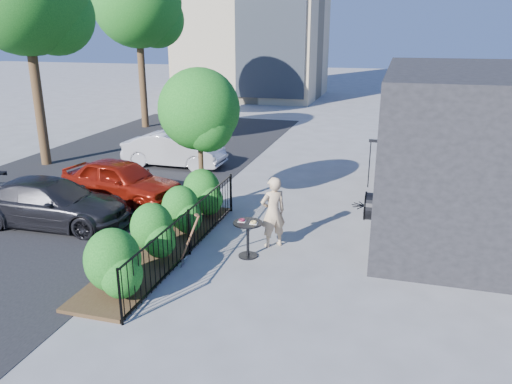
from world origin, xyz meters
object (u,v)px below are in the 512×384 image
(car_silver, at_px, (174,150))
(car_darkgrey, at_px, (52,203))
(shovel, at_px, (189,243))
(street_tree_near, at_px, (25,0))
(street_tree_far, at_px, (138,8))
(cafe_table, at_px, (248,233))
(woman, at_px, (273,212))
(patio_tree, at_px, (201,115))
(car_red, at_px, (121,181))

(car_silver, height_order, car_darkgrey, car_silver)
(shovel, distance_m, car_silver, 8.61)
(shovel, xyz_separation_m, car_darkgrey, (-4.44, 1.32, 0.05))
(street_tree_near, distance_m, street_tree_far, 8.00)
(car_darkgrey, bearing_deg, car_silver, -8.17)
(street_tree_far, relative_size, car_silver, 2.16)
(shovel, xyz_separation_m, car_silver, (-3.88, 7.69, 0.07))
(street_tree_far, relative_size, cafe_table, 9.33)
(street_tree_far, xyz_separation_m, cafe_table, (9.75, -13.69, -5.34))
(street_tree_far, relative_size, woman, 4.83)
(patio_tree, bearing_deg, car_silver, 123.71)
(woman, bearing_deg, car_silver, -87.06)
(patio_tree, height_order, car_red, patio_tree)
(car_darkgrey, bearing_deg, street_tree_near, 35.95)
(street_tree_near, xyz_separation_m, shovel, (8.68, -6.55, -5.35))
(woman, relative_size, shovel, 1.33)
(cafe_table, xyz_separation_m, shovel, (-1.07, -0.86, -0.01))
(street_tree_far, distance_m, shovel, 17.77)
(cafe_table, relative_size, shovel, 0.69)
(street_tree_far, xyz_separation_m, woman, (10.15, -12.97, -5.06))
(patio_tree, bearing_deg, car_darkgrey, -149.63)
(woman, bearing_deg, car_darkgrey, -35.76)
(car_red, bearing_deg, shovel, -124.09)
(car_darkgrey, bearing_deg, patio_tree, -62.73)
(street_tree_near, xyz_separation_m, woman, (10.15, -4.97, -5.06))
(woman, distance_m, car_silver, 8.12)
(street_tree_far, height_order, car_silver, street_tree_far)
(shovel, relative_size, car_red, 0.34)
(street_tree_near, xyz_separation_m, car_silver, (4.81, 1.14, -5.29))
(patio_tree, relative_size, car_silver, 1.03)
(car_silver, relative_size, car_darkgrey, 0.91)
(car_silver, bearing_deg, street_tree_near, 103.77)
(street_tree_near, relative_size, woman, 4.83)
(patio_tree, bearing_deg, shovel, -73.65)
(patio_tree, relative_size, street_tree_near, 0.48)
(woman, height_order, shovel, woman)
(street_tree_near, height_order, woman, street_tree_near)
(car_silver, bearing_deg, car_red, -176.74)
(car_silver, bearing_deg, car_darkgrey, 175.37)
(street_tree_near, relative_size, shovel, 6.44)
(woman, bearing_deg, patio_tree, -74.05)
(cafe_table, height_order, car_red, car_red)
(woman, height_order, car_darkgrey, woman)
(street_tree_near, height_order, car_silver, street_tree_near)
(street_tree_far, distance_m, car_darkgrey, 14.87)
(cafe_table, bearing_deg, woman, 61.13)
(cafe_table, distance_m, car_red, 5.44)
(woman, distance_m, car_darkgrey, 5.92)
(shovel, xyz_separation_m, car_red, (-3.67, 3.52, 0.08))
(street_tree_far, distance_m, car_silver, 9.91)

